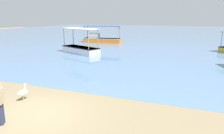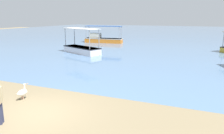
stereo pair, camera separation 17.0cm
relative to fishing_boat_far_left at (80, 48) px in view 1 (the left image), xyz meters
name	(u,v)px [view 1 (the left image)]	position (x,y,z in m)	size (l,w,h in m)	color
ground	(40,114)	(6.30, -14.50, -0.55)	(120.00, 120.00, 0.00)	#7D6D4F
harbor_water	(173,34)	(6.30, 33.50, -0.55)	(110.00, 90.00, 0.00)	slate
fishing_boat_far_left	(80,48)	(0.00, 0.00, 0.00)	(5.23, 3.39, 2.80)	white
fishing_boat_center	(101,39)	(-2.18, 10.25, 0.07)	(6.12, 2.16, 2.62)	orange
pelican	(23,93)	(4.43, -13.48, -0.18)	(0.32, 0.81, 0.80)	#E0997A
fisherman_standing	(0,102)	(5.54, -15.77, 0.35)	(0.39, 0.46, 1.69)	#2C314D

